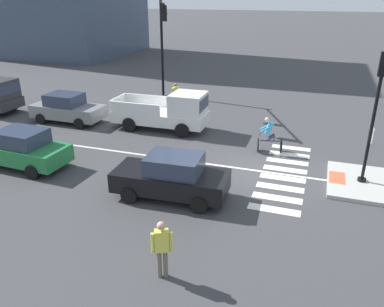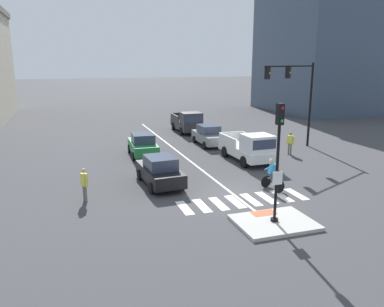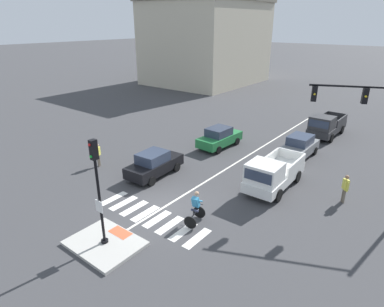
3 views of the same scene
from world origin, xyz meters
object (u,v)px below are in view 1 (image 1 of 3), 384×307
Objects in this scene: car_green_westbound_far at (21,149)px; pedestrian_at_curb_left at (162,245)px; traffic_light_mast at (162,31)px; car_black_westbound_near at (172,177)px; pedestrian_waiting_far_side at (176,94)px; signal_pole at (376,107)px; pickup_truck_white_eastbound_mid at (168,112)px; car_grey_eastbound_far at (67,108)px; cyclist at (269,134)px.

pedestrian_at_curb_left is (-4.50, -8.33, 0.17)m from car_green_westbound_far.
car_black_westbound_near is (-11.93, -5.28, -3.81)m from traffic_light_mast.
car_green_westbound_far is at bearing 163.56° from pedestrian_waiting_far_side.
signal_pole is 1.17× the size of car_green_westbound_far.
pickup_truck_white_eastbound_mid is at bearing -154.92° from traffic_light_mast.
pedestrian_at_curb_left is at bearing -157.50° from traffic_light_mast.
pedestrian_waiting_far_side is (10.26, -3.03, 0.17)m from car_green_westbound_far.
pickup_truck_white_eastbound_mid is (3.59, 9.51, -2.12)m from signal_pole.
signal_pole is 7.72m from car_black_westbound_near.
traffic_light_mast reaches higher than car_green_westbound_far.
signal_pole reaches higher than pedestrian_waiting_far_side.
car_green_westbound_far is at bearing 147.57° from pickup_truck_white_eastbound_mid.
car_grey_eastbound_far is at bearing 147.89° from traffic_light_mast.
pedestrian_at_curb_left reaches higher than car_black_westbound_near.
car_black_westbound_near is 4.28m from pedestrian_at_curb_left.
car_black_westbound_near is 7.46m from pickup_truck_white_eastbound_mid.
car_grey_eastbound_far is at bearing 17.80° from car_green_westbound_far.
signal_pole is 0.95× the size of pickup_truck_white_eastbound_mid.
traffic_light_mast is 4.06m from pedestrian_waiting_far_side.
traffic_light_mast is (8.66, 11.88, 1.53)m from signal_pole.
car_grey_eastbound_far is (6.24, 8.85, 0.00)m from car_black_westbound_near.
cyclist is 1.01× the size of pedestrian_at_curb_left.
car_grey_eastbound_far is at bearing 85.88° from cyclist.
cyclist reaches higher than pedestrian_waiting_far_side.
car_green_westbound_far is at bearing 171.54° from traffic_light_mast.
car_grey_eastbound_far is at bearing 79.13° from signal_pole.
car_grey_eastbound_far is at bearing 95.98° from pickup_truck_white_eastbound_mid.
pedestrian_waiting_far_side is (7.43, 10.56, -2.11)m from signal_pole.
signal_pole is 9.27m from pedestrian_at_curb_left.
pickup_truck_white_eastbound_mid is (0.62, -5.94, 0.17)m from car_grey_eastbound_far.
car_black_westbound_near is (-0.45, -6.98, 0.00)m from car_green_westbound_far.
cyclist is 8.47m from pedestrian_waiting_far_side.
cyclist reaches higher than car_grey_eastbound_far.
car_green_westbound_far and car_black_westbound_near have the same top height.
signal_pole is 15.90m from car_grey_eastbound_far.
pickup_truck_white_eastbound_mid is 3.07× the size of pedestrian_waiting_far_side.
pedestrian_at_curb_left is (-9.47, 1.31, 0.11)m from cyclist.
cyclist is (4.97, -9.64, 0.06)m from car_green_westbound_far.
signal_pole reaches higher than car_grey_eastbound_far.
traffic_light_mast reaches higher than pedestrian_waiting_far_side.
traffic_light_mast is 1.59× the size of car_grey_eastbound_far.
pickup_truck_white_eastbound_mid reaches higher than car_black_westbound_near.
pedestrian_at_curb_left is at bearing -160.24° from pedestrian_waiting_far_side.
signal_pole is at bearing -35.64° from pedestrian_at_curb_left.
traffic_light_mast reaches higher than car_black_westbound_near.
traffic_light_mast is 17.68m from pedestrian_at_curb_left.
car_grey_eastbound_far is at bearing 132.39° from pedestrian_waiting_far_side.
traffic_light_mast reaches higher than car_grey_eastbound_far.
traffic_light_mast is 1.28× the size of pickup_truck_white_eastbound_mid.
car_green_westbound_far is 7.61m from pickup_truck_white_eastbound_mid.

